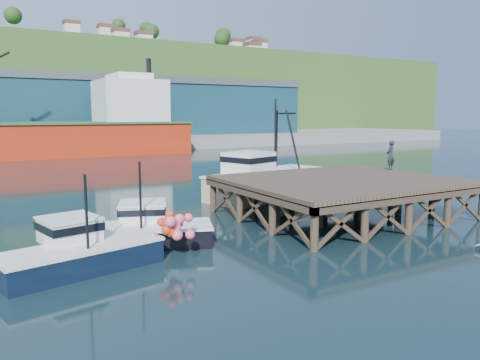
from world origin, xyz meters
TOP-DOWN VIEW (x-y plane):
  - ground at (0.00, 0.00)m, footprint 300.00×300.00m
  - wharf at (5.50, -0.19)m, footprint 12.00×10.00m
  - far_quay at (0.00, 70.00)m, footprint 160.00×40.00m
  - warehouse_mid at (0.00, 65.00)m, footprint 28.00×16.00m
  - warehouse_right at (30.00, 65.00)m, footprint 30.00×16.00m
  - cargo_ship at (-8.46, 48.00)m, footprint 55.50×10.00m
  - hillside at (0.00, 100.00)m, footprint 220.00×50.00m
  - boat_navy at (-9.18, -2.20)m, footprint 6.10×3.80m
  - boat_black at (-6.04, -0.01)m, footprint 6.45×5.36m
  - trawler at (5.28, 7.35)m, footprint 10.66×6.62m
  - dockworker at (10.90, 1.50)m, footprint 0.81×0.67m

SIDE VIEW (x-z plane):
  - ground at x=0.00m, z-range 0.00..0.00m
  - boat_black at x=-6.04m, z-range -1.18..2.56m
  - boat_navy at x=-9.18m, z-range -1.08..2.54m
  - far_quay at x=0.00m, z-range 0.00..2.00m
  - trawler at x=5.28m, z-range -1.98..4.75m
  - wharf at x=5.50m, z-range 0.63..3.25m
  - dockworker at x=10.90m, z-range 2.12..4.01m
  - cargo_ship at x=-8.46m, z-range -3.56..10.19m
  - warehouse_mid at x=0.00m, z-range 2.00..11.00m
  - warehouse_right at x=30.00m, z-range 2.00..11.00m
  - hillside at x=0.00m, z-range 0.00..22.00m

